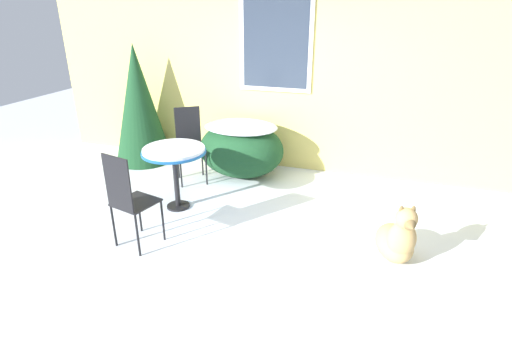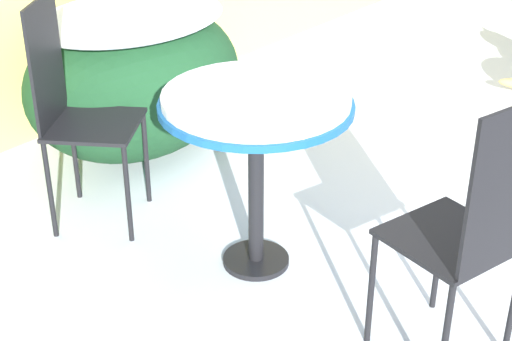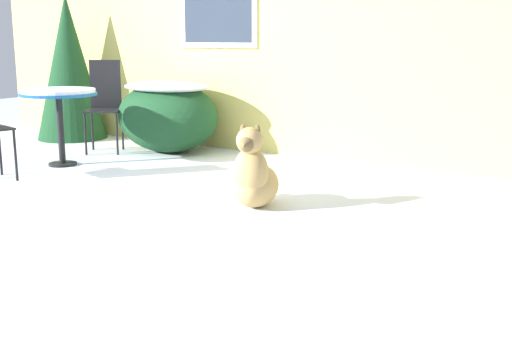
{
  "view_description": "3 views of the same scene",
  "coord_description": "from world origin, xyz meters",
  "views": [
    {
      "loc": [
        1.38,
        -3.66,
        2.41
      ],
      "look_at": [
        0.0,
        0.6,
        0.55
      ],
      "focal_mm": 28.0,
      "sensor_mm": 36.0,
      "label": 1
    },
    {
      "loc": [
        -3.16,
        -1.47,
        2.0
      ],
      "look_at": [
        -0.99,
        0.39,
        0.46
      ],
      "focal_mm": 55.0,
      "sensor_mm": 36.0,
      "label": 2
    },
    {
      "loc": [
        4.35,
        -4.14,
        1.34
      ],
      "look_at": [
        1.65,
        0.08,
        0.29
      ],
      "focal_mm": 45.0,
      "sensor_mm": 36.0,
      "label": 3
    }
  ],
  "objects": [
    {
      "name": "ground_plane",
      "position": [
        0.0,
        0.0,
        0.0
      ],
      "size": [
        16.0,
        16.0,
        0.0
      ],
      "primitive_type": "plane",
      "color": "silver"
    },
    {
      "name": "house_wall",
      "position": [
        -0.01,
        2.2,
        1.36
      ],
      "size": [
        8.0,
        0.1,
        2.66
      ],
      "color": "#E5D16B",
      "rests_on": "ground_plane"
    },
    {
      "name": "shrub_left",
      "position": [
        -0.56,
        1.61,
        0.45
      ],
      "size": [
        1.28,
        1.0,
        0.83
      ],
      "color": "#194223",
      "rests_on": "ground_plane"
    },
    {
      "name": "evergreen_bush",
      "position": [
        -2.33,
        1.73,
        0.94
      ],
      "size": [
        0.91,
        0.91,
        1.89
      ],
      "color": "#194223",
      "rests_on": "ground_plane"
    },
    {
      "name": "patio_table",
      "position": [
        -0.99,
        0.39,
        0.71
      ],
      "size": [
        0.79,
        0.79,
        0.81
      ],
      "color": "black",
      "rests_on": "ground_plane"
    },
    {
      "name": "patio_chair_near_table",
      "position": [
        -1.22,
        1.26,
        0.58
      ],
      "size": [
        0.55,
        0.55,
        1.07
      ],
      "rotation": [
        0.0,
        0.0,
        0.6
      ],
      "color": "black",
      "rests_on": "ground_plane"
    },
    {
      "name": "dog",
      "position": [
        1.67,
        0.02,
        0.24
      ],
      "size": [
        0.51,
        0.74,
        0.69
      ],
      "rotation": [
        0.0,
        0.0,
        0.32
      ],
      "color": "tan",
      "rests_on": "ground_plane"
    }
  ]
}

